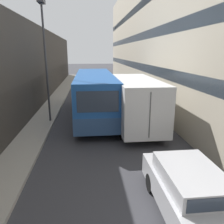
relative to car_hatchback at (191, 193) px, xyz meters
name	(u,v)px	position (x,y,z in m)	size (l,w,h in m)	color
ground_plane	(105,120)	(-1.71, 9.21, -0.73)	(150.00, 150.00, 0.00)	#38383D
sidewalk_left	(42,121)	(-5.83, 9.21, -0.65)	(1.61, 60.00, 0.15)	#9E998E
building_left_shopfront	(7,77)	(-7.74, 9.21, 2.27)	(2.40, 60.00, 6.60)	#423D38
building_right_apartment	(184,23)	(3.37, 9.21, 5.49)	(2.40, 60.00, 12.49)	#A89E89
car_hatchback	(191,193)	(0.00, 0.00, 0.00)	(1.73, 4.21, 1.43)	#B7B7BC
bus	(95,94)	(-2.31, 10.28, 0.87)	(2.50, 9.98, 3.02)	#1E519E
box_truck	(132,98)	(0.02, 8.60, 0.88)	(2.34, 8.84, 2.96)	silver
street_lamp	(44,41)	(-5.28, 9.05, 4.40)	(0.36, 0.80, 7.26)	#38383D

